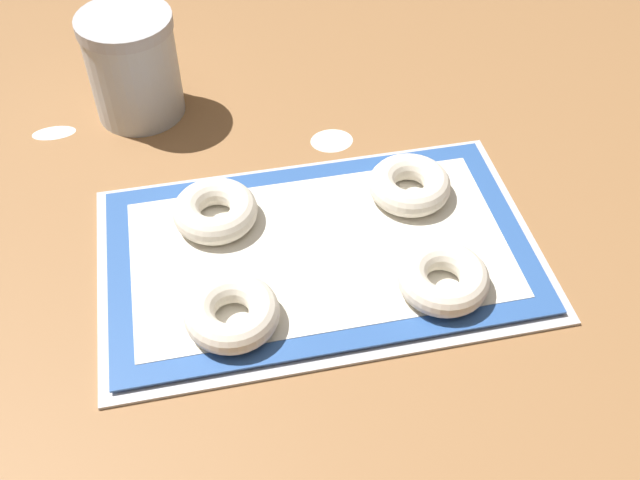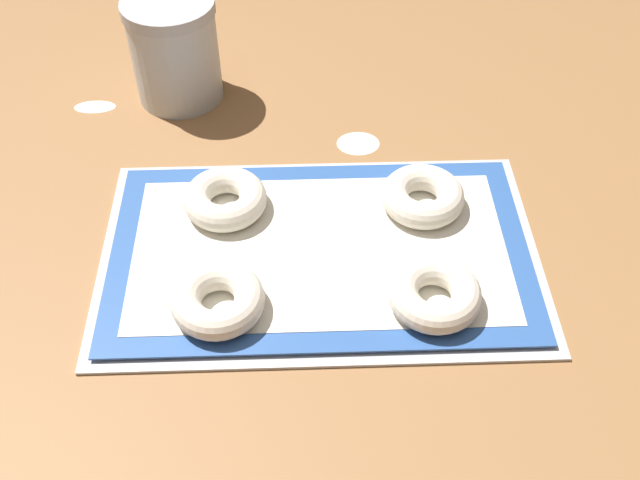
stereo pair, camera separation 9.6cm
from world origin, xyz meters
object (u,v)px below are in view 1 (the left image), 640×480
(baking_tray, at_px, (320,254))
(flour_canister, at_px, (133,66))
(bagel_front_left, at_px, (232,313))
(bagel_back_left, at_px, (215,211))
(bagel_front_right, at_px, (443,278))
(bagel_back_right, at_px, (410,185))

(baking_tray, distance_m, flour_canister, 0.37)
(baking_tray, xyz_separation_m, bagel_front_left, (-0.11, -0.08, 0.02))
(baking_tray, bearing_deg, bagel_back_left, 147.34)
(bagel_back_left, xyz_separation_m, flour_canister, (-0.08, 0.24, 0.05))
(bagel_front_left, distance_m, flour_canister, 0.40)
(bagel_front_right, xyz_separation_m, flour_canister, (-0.30, 0.39, 0.05))
(baking_tray, bearing_deg, flour_canister, 120.47)
(bagel_front_left, xyz_separation_m, flour_canister, (-0.08, 0.39, 0.05))
(baking_tray, xyz_separation_m, flour_canister, (-0.18, 0.31, 0.07))
(bagel_front_right, bearing_deg, bagel_front_left, 180.00)
(baking_tray, height_order, bagel_back_right, bagel_back_right)
(bagel_front_left, height_order, bagel_front_right, same)
(bagel_front_right, bearing_deg, baking_tray, 145.12)
(bagel_front_left, bearing_deg, baking_tray, 36.81)
(bagel_front_right, relative_size, bagel_back_left, 1.00)
(bagel_front_right, relative_size, bagel_back_right, 1.00)
(bagel_front_left, bearing_deg, bagel_back_right, 32.51)
(bagel_back_left, distance_m, flour_canister, 0.26)
(bagel_front_right, height_order, bagel_back_left, same)
(flour_canister, bearing_deg, baking_tray, -59.53)
(bagel_front_left, distance_m, bagel_front_right, 0.22)
(baking_tray, relative_size, bagel_front_right, 5.04)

